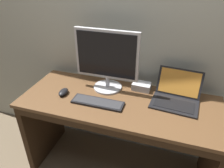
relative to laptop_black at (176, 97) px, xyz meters
The scene contains 7 objects.
ground_plane 0.93m from the laptop_black, 164.26° to the right, with size 14.00×14.00×0.00m, color brown.
desk 0.53m from the laptop_black, 163.25° to the right, with size 1.56×0.62×0.78m.
laptop_black is the anchor object (origin of this frame).
external_monitor 0.61m from the laptop_black, behind, with size 0.52×0.24×0.51m.
wired_keyboard 0.60m from the laptop_black, 159.96° to the right, with size 0.40×0.12×0.02m.
computer_mouse 0.89m from the laptop_black, 169.05° to the right, with size 0.07×0.11×0.04m, color black.
external_drive_box 0.30m from the laptop_black, 160.37° to the left, with size 0.15×0.10×0.06m, color silver.
Camera 1 is at (0.37, -1.34, 1.74)m, focal length 34.43 mm.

